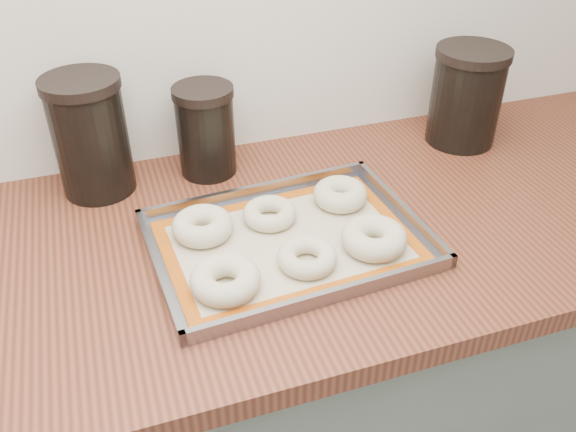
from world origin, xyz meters
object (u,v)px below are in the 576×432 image
object	(u,v)px
bagel_front_left	(225,280)
bagel_front_right	(374,238)
canister_left	(90,136)
canister_mid	(206,130)
bagel_front_mid	(307,257)
bagel_back_left	(202,226)
bagel_back_mid	(270,214)
bagel_back_right	(340,194)
baking_tray	(288,241)
canister_right	(466,96)

from	to	relation	value
bagel_front_left	bagel_front_right	size ratio (longest dim) A/B	1.00
canister_left	canister_mid	xyz separation A→B (m)	(0.22, -0.00, -0.02)
bagel_front_mid	bagel_back_left	size ratio (longest dim) A/B	0.93
bagel_back_mid	canister_left	size ratio (longest dim) A/B	0.42
bagel_front_left	canister_left	xyz separation A→B (m)	(-0.16, 0.37, 0.09)
bagel_front_right	bagel_back_right	world-z (taller)	bagel_front_right
baking_tray	bagel_back_right	xyz separation A→B (m)	(0.13, 0.08, 0.02)
bagel_back_right	bagel_back_left	bearing A→B (deg)	-176.48
bagel_front_right	canister_right	xyz separation A→B (m)	(0.35, 0.30, 0.08)
bagel_back_left	bagel_back_right	distance (m)	0.27
bagel_front_right	bagel_back_right	xyz separation A→B (m)	(-0.00, 0.14, -0.00)
baking_tray	bagel_front_mid	bearing A→B (deg)	-81.43
bagel_front_mid	bagel_back_mid	world-z (taller)	same
bagel_back_mid	canister_right	distance (m)	0.53
bagel_front_right	canister_right	world-z (taller)	canister_right
canister_left	bagel_back_right	bearing A→B (deg)	-25.82
bagel_front_right	canister_mid	world-z (taller)	canister_mid
bagel_back_right	canister_mid	bearing A→B (deg)	135.47
canister_right	canister_mid	bearing A→B (deg)	175.08
bagel_back_mid	canister_left	world-z (taller)	canister_left
bagel_front_mid	bagel_back_right	distance (m)	0.19
bagel_front_left	bagel_front_right	xyz separation A→B (m)	(0.26, 0.02, 0.00)
baking_tray	bagel_back_left	bearing A→B (deg)	153.40
canister_right	canister_left	bearing A→B (deg)	176.32
bagel_back_mid	canister_right	bearing A→B (deg)	18.70
baking_tray	bagel_front_left	xyz separation A→B (m)	(-0.13, -0.08, 0.02)
bagel_front_left	bagel_front_mid	xyz separation A→B (m)	(0.14, 0.02, -0.00)
bagel_front_mid	bagel_front_right	world-z (taller)	bagel_front_right
baking_tray	bagel_back_mid	distance (m)	0.07
bagel_back_left	canister_right	world-z (taller)	canister_right
bagel_front_right	canister_right	distance (m)	0.47
baking_tray	bagel_front_left	bearing A→B (deg)	-147.51
bagel_front_right	bagel_front_left	bearing A→B (deg)	-175.22
bagel_front_mid	bagel_back_right	xyz separation A→B (m)	(0.12, 0.15, 0.00)
bagel_front_left	baking_tray	bearing A→B (deg)	32.49
bagel_front_left	canister_mid	distance (m)	0.38
baking_tray	canister_right	size ratio (longest dim) A/B	2.29
bagel_front_right	canister_mid	distance (m)	0.41
bagel_back_mid	bagel_front_left	bearing A→B (deg)	-127.78
baking_tray	canister_left	bearing A→B (deg)	135.34
bagel_back_left	bagel_back_right	bearing A→B (deg)	3.52
bagel_back_left	canister_left	size ratio (longest dim) A/B	0.47
baking_tray	bagel_back_left	distance (m)	0.15
baking_tray	bagel_front_mid	size ratio (longest dim) A/B	4.86
bagel_front_right	canister_left	distance (m)	0.56
baking_tray	bagel_back_right	size ratio (longest dim) A/B	4.76
baking_tray	canister_mid	distance (m)	0.31
bagel_front_mid	bagel_back_right	world-z (taller)	bagel_back_right
baking_tray	canister_left	distance (m)	0.42
bagel_front_right	bagel_back_left	distance (m)	0.30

